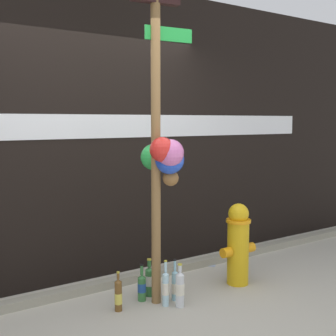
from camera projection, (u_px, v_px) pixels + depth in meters
ground_plane at (159, 321)px, 3.72m from camera, size 14.00×14.00×0.00m
building_wall at (88, 132)px, 4.64m from camera, size 10.00×0.21×3.03m
curb_strip at (108, 284)px, 4.45m from camera, size 8.00×0.12×0.08m
memorial_post at (162, 129)px, 3.94m from camera, size 0.59×0.57×2.99m
fire_hydrant at (238, 243)px, 4.52m from camera, size 0.41×0.25×0.82m
bottle_0 at (175, 285)px, 4.13m from camera, size 0.06×0.06×0.38m
bottle_1 at (166, 288)px, 4.00m from camera, size 0.06×0.06×0.41m
bottle_2 at (149, 280)px, 4.23m from camera, size 0.08×0.08×0.36m
bottle_3 at (142, 287)px, 4.12m from camera, size 0.08×0.08×0.34m
bottle_4 at (180, 288)px, 3.98m from camera, size 0.08×0.08×0.39m
bottle_5 at (118, 295)px, 3.89m from camera, size 0.07×0.07×0.35m
litter_1 at (212, 265)px, 5.12m from camera, size 0.12×0.12×0.01m
litter_2 at (193, 267)px, 5.05m from camera, size 0.09×0.12×0.01m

